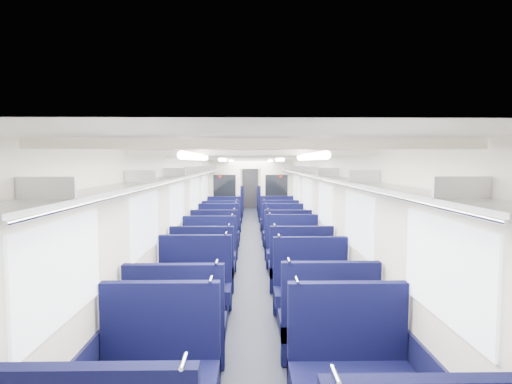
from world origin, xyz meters
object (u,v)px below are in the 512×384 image
(seat_11, at_px, (292,254))
(seat_26, at_px, (232,204))
(seat_2, at_px, (158,376))
(seat_23, at_px, (271,209))
(seat_18, at_px, (224,222))
(seat_12, at_px, (215,243))
(seat_25, at_px, (270,206))
(seat_13, at_px, (287,243))
(bulkhead, at_px, (251,191))
(seat_17, at_px, (280,227))
(seat_21, at_px, (273,213))
(seat_9, at_px, (300,270))
(seat_16, at_px, (221,228))
(end_door, at_px, (250,188))
(seat_24, at_px, (231,207))
(seat_15, at_px, (283,234))
(seat_27, at_px, (269,204))
(seat_14, at_px, (219,235))
(seat_4, at_px, (177,331))
(seat_7, at_px, (311,294))
(seat_19, at_px, (277,221))
(seat_10, at_px, (209,257))
(seat_5, at_px, (327,328))
(seat_20, at_px, (228,213))
(seat_6, at_px, (194,291))
(seat_22, at_px, (229,210))
(seat_3, at_px, (350,377))
(seat_8, at_px, (203,270))

(seat_11, relative_size, seat_26, 1.00)
(seat_2, xyz_separation_m, seat_26, (0.00, 14.51, 0.00))
(seat_23, bearing_deg, seat_18, -116.45)
(seat_12, distance_m, seat_25, 8.02)
(seat_13, bearing_deg, bulkhead, 100.48)
(seat_17, height_order, seat_21, same)
(seat_21, bearing_deg, seat_26, 116.81)
(bulkhead, xyz_separation_m, seat_9, (0.83, -6.78, -0.87))
(seat_16, distance_m, seat_23, 4.80)
(end_door, bearing_deg, seat_24, -107.50)
(bulkhead, xyz_separation_m, seat_16, (-0.83, -2.33, -0.87))
(seat_15, height_order, seat_27, same)
(seat_2, distance_m, seat_14, 6.81)
(seat_4, relative_size, seat_18, 1.00)
(seat_7, relative_size, seat_19, 1.00)
(seat_10, distance_m, seat_24, 8.93)
(end_door, bearing_deg, seat_2, -92.98)
(bulkhead, distance_m, seat_15, 3.57)
(end_door, bearing_deg, seat_21, -80.03)
(seat_5, height_order, seat_25, same)
(seat_27, bearing_deg, seat_25, -90.00)
(seat_16, bearing_deg, seat_20, 90.00)
(seat_5, xyz_separation_m, seat_14, (-1.66, 5.83, 0.00))
(end_door, height_order, seat_14, end_door)
(seat_6, height_order, seat_10, same)
(seat_12, distance_m, seat_22, 6.58)
(seat_18, xyz_separation_m, seat_25, (1.66, 4.55, 0.00))
(end_door, xyz_separation_m, seat_13, (0.83, -10.29, -0.64))
(seat_15, bearing_deg, end_door, 95.18)
(seat_17, xyz_separation_m, seat_27, (0.00, 6.52, 0.00))
(seat_17, relative_size, seat_19, 1.00)
(seat_21, bearing_deg, seat_15, -90.00)
(seat_3, bearing_deg, end_door, 92.97)
(seat_7, bearing_deg, seat_23, 90.00)
(bulkhead, distance_m, seat_21, 1.62)
(seat_7, bearing_deg, seat_11, 90.00)
(seat_7, xyz_separation_m, seat_26, (-1.66, 12.39, 0.00))
(seat_18, distance_m, seat_21, 2.78)
(seat_20, bearing_deg, seat_14, -90.00)
(seat_22, bearing_deg, seat_9, -79.45)
(seat_8, relative_size, seat_21, 1.00)
(seat_25, bearing_deg, seat_10, -100.28)
(seat_6, distance_m, seat_11, 2.82)
(seat_3, bearing_deg, seat_14, 103.63)
(seat_18, bearing_deg, seat_10, -90.00)
(seat_11, bearing_deg, seat_5, -90.00)
(bulkhead, relative_size, seat_7, 2.37)
(seat_2, height_order, seat_4, same)
(seat_3, relative_size, seat_5, 1.00)
(end_door, relative_size, seat_27, 1.69)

